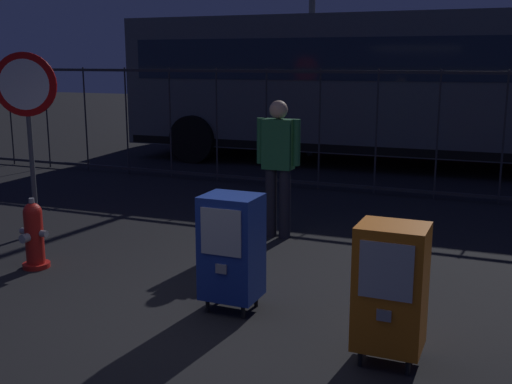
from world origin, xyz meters
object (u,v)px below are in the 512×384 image
at_px(newspaper_box_primary, 232,247).
at_px(newspaper_box_secondary, 391,287).
at_px(fire_hydrant, 34,235).
at_px(stop_sign, 27,106).
at_px(pedestrian, 278,161).
at_px(bus_far, 397,77).
at_px(bus_near, 381,81).

xyz_separation_m(newspaper_box_primary, newspaper_box_secondary, (1.44, -0.44, 0.00)).
relative_size(fire_hydrant, newspaper_box_secondary, 0.73).
height_order(fire_hydrant, newspaper_box_secondary, newspaper_box_secondary).
xyz_separation_m(fire_hydrant, newspaper_box_primary, (2.37, -0.22, 0.22)).
bearing_deg(newspaper_box_primary, newspaper_box_secondary, -16.84).
bearing_deg(stop_sign, pedestrian, 20.89).
xyz_separation_m(newspaper_box_primary, bus_far, (-0.88, 12.20, 1.14)).
xyz_separation_m(fire_hydrant, bus_near, (1.88, 8.03, 1.36)).
distance_m(newspaper_box_primary, pedestrian, 2.36).
relative_size(newspaper_box_secondary, bus_far, 0.10).
distance_m(newspaper_box_primary, bus_far, 12.28).
relative_size(newspaper_box_primary, pedestrian, 0.61).
height_order(newspaper_box_secondary, bus_far, bus_far).
height_order(stop_sign, bus_near, bus_near).
bearing_deg(fire_hydrant, bus_far, 82.89).
bearing_deg(newspaper_box_primary, pedestrian, 101.12).
bearing_deg(bus_near, pedestrian, -91.06).
distance_m(newspaper_box_primary, bus_near, 8.34).
bearing_deg(stop_sign, newspaper_box_secondary, -19.29).
distance_m(stop_sign, bus_far, 11.24).
bearing_deg(newspaper_box_primary, bus_near, 93.44).
relative_size(newspaper_box_primary, bus_near, 0.10).
xyz_separation_m(bus_near, bus_far, (-0.38, 3.95, 0.00)).
distance_m(fire_hydrant, bus_near, 8.36).
relative_size(pedestrian, bus_near, 0.16).
distance_m(newspaper_box_secondary, bus_far, 12.89).
relative_size(stop_sign, bus_near, 0.21).
distance_m(stop_sign, bus_near, 7.56).
xyz_separation_m(stop_sign, bus_far, (2.39, 10.99, 0.11)).
xyz_separation_m(fire_hydrant, pedestrian, (1.92, 2.07, 0.60)).
height_order(newspaper_box_secondary, bus_near, bus_near).
distance_m(newspaper_box_primary, newspaper_box_secondary, 1.51).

